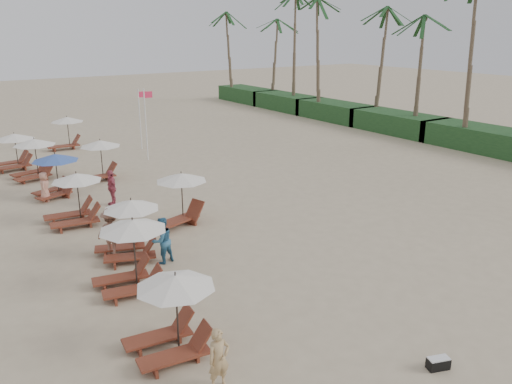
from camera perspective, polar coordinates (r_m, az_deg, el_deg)
ground at (r=19.60m, az=4.35°, el=-7.16°), size 160.00×160.00×0.00m
shrub_hedge at (r=44.26m, az=15.35°, el=7.37°), size 3.20×53.00×1.60m
palm_row at (r=44.19m, az=15.34°, el=19.25°), size 7.00×52.00×12.30m
lounger_station_0 at (r=13.93m, az=-9.52°, el=-13.31°), size 2.45×2.10×2.20m
lounger_station_1 at (r=17.26m, az=-13.84°, el=-6.77°), size 2.50×2.19×2.39m
lounger_station_2 at (r=19.71m, az=-14.01°, el=-4.09°), size 2.47×2.33×2.21m
lounger_station_3 at (r=23.77m, az=-19.52°, el=-0.93°), size 2.60×2.14×2.25m
lounger_station_4 at (r=27.98m, az=-21.42°, el=1.92°), size 2.50×2.30×2.19m
lounger_station_5 at (r=31.81m, az=-23.43°, el=3.33°), size 2.65×2.31×2.27m
lounger_station_6 at (r=34.63m, az=-25.30°, el=4.01°), size 2.74×2.35×2.15m
inland_station_0 at (r=22.49m, az=-8.53°, el=-0.53°), size 2.91×2.28×2.22m
inland_station_1 at (r=30.18m, az=-17.01°, el=3.61°), size 2.81×2.24×2.22m
inland_station_2 at (r=39.02m, az=-20.27°, el=6.33°), size 2.83×2.24×2.22m
beachgoer_near at (r=12.79m, az=-4.11°, el=-17.86°), size 0.57×0.38×1.56m
beachgoer_mid_a at (r=19.09m, az=-10.30°, el=-5.26°), size 0.96×0.82×1.73m
beachgoer_mid_b at (r=19.97m, az=-15.61°, el=-4.34°), size 1.32×1.40×1.90m
beachgoer_far_a at (r=25.80m, az=-15.61°, el=0.46°), size 0.44×1.03×1.75m
beachgoer_far_b at (r=27.50m, az=-22.26°, el=0.55°), size 0.73×0.86×1.49m
duffel_bag at (r=14.44m, az=19.43°, el=-17.34°), size 0.62×0.45×0.31m
flag_pole_near at (r=34.01m, az=-12.00°, el=7.66°), size 0.60×0.08×4.59m
flag_pole_far at (r=37.29m, az=-12.63°, el=8.17°), size 0.60×0.08×4.22m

